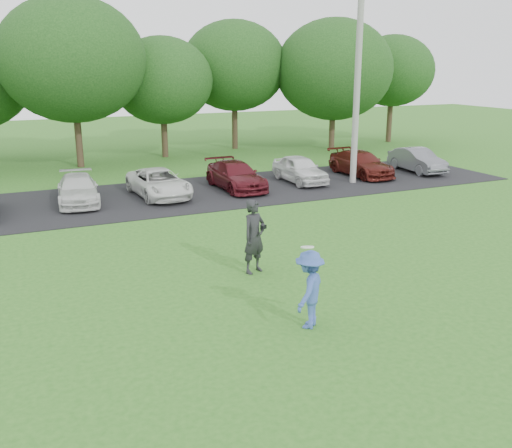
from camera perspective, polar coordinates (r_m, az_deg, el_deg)
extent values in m
plane|color=#2A621C|center=(12.40, 6.80, -9.86)|extent=(100.00, 100.00, 0.00)
cube|color=black|center=(23.86, -9.48, 2.73)|extent=(32.00, 6.50, 0.03)
cylinder|color=gray|center=(26.14, 10.15, 14.76)|extent=(0.28, 0.28, 9.91)
imported|color=#3A56A5|center=(11.91, 5.34, -6.53)|extent=(1.21, 1.18, 1.67)
cylinder|color=white|center=(11.47, 5.16, -2.31)|extent=(0.27, 0.27, 0.10)
imported|color=black|center=(14.85, -0.18, -1.26)|extent=(0.84, 0.71, 1.97)
cube|color=black|center=(14.68, 0.75, -0.28)|extent=(0.17, 0.15, 0.10)
imported|color=silver|center=(23.34, -17.38, 3.32)|extent=(1.88, 3.87, 1.08)
imported|color=silver|center=(23.74, -9.69, 4.06)|extent=(2.10, 4.11, 1.11)
imported|color=#501119|center=(24.83, -2.04, 4.86)|extent=(1.73, 4.06, 1.17)
imported|color=silver|center=(26.31, 4.41, 5.50)|extent=(1.46, 3.56, 1.21)
imported|color=#4F1611|center=(28.27, 10.45, 5.96)|extent=(1.72, 4.06, 1.17)
imported|color=slate|center=(29.91, 15.82, 6.17)|extent=(1.47, 3.63, 1.17)
cylinder|color=#38281C|center=(31.59, -17.29, 7.89)|extent=(0.36, 0.36, 2.70)
ellipsoid|color=#214C19|center=(31.34, -17.93, 15.38)|extent=(7.42, 7.42, 6.31)
cylinder|color=#38281C|center=(33.96, -9.13, 8.49)|extent=(0.36, 0.36, 2.20)
ellipsoid|color=#214C19|center=(33.70, -9.37, 13.99)|extent=(5.76, 5.76, 4.90)
cylinder|color=#38281C|center=(36.85, -2.13, 9.64)|extent=(0.36, 0.36, 2.70)
ellipsoid|color=#214C19|center=(36.63, -2.19, 15.54)|extent=(6.50, 6.50, 5.53)
cylinder|color=#38281C|center=(36.89, 7.59, 9.13)|extent=(0.36, 0.36, 2.20)
ellipsoid|color=#214C19|center=(36.65, 7.82, 15.06)|extent=(7.24, 7.24, 6.15)
cylinder|color=#38281C|center=(41.13, 13.19, 9.89)|extent=(0.36, 0.36, 2.70)
ellipsoid|color=#214C19|center=(40.94, 13.50, 14.68)|extent=(5.58, 5.58, 4.74)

